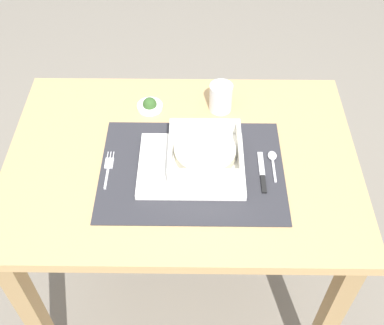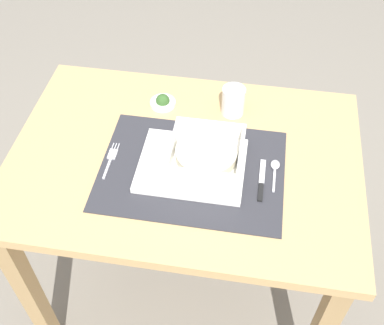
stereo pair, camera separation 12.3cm
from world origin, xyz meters
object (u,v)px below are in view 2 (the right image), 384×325
at_px(fork, 111,158).
at_px(butter_knife, 261,183).
at_px(dining_table, 185,183).
at_px(spoon, 275,167).
at_px(drinking_glass, 233,102).
at_px(condiment_saucer, 163,102).
at_px(porridge_bowl, 206,155).

bearing_deg(fork, butter_knife, 1.22).
bearing_deg(dining_table, spoon, -1.95).
xyz_separation_m(butter_knife, drinking_glass, (-0.10, 0.26, 0.03)).
relative_size(dining_table, spoon, 8.76).
xyz_separation_m(dining_table, fork, (-0.19, -0.04, 0.12)).
relative_size(spoon, drinking_glass, 1.27).
bearing_deg(condiment_saucer, butter_knife, -40.03).
bearing_deg(fork, drinking_glass, 42.85).
bearing_deg(butter_knife, dining_table, 163.28).
relative_size(fork, drinking_glass, 1.47).
height_order(fork, spoon, spoon).
bearing_deg(dining_table, drinking_glass, 60.91).
height_order(dining_table, butter_knife, butter_knife).
height_order(spoon, drinking_glass, drinking_glass).
distance_m(dining_table, spoon, 0.27).
distance_m(dining_table, porridge_bowl, 0.17).
height_order(butter_knife, drinking_glass, drinking_glass).
bearing_deg(spoon, fork, -175.30).
distance_m(butter_knife, condiment_saucer, 0.40).
distance_m(dining_table, butter_knife, 0.25).
bearing_deg(spoon, condiment_saucer, 149.22).
distance_m(fork, drinking_glass, 0.38).
xyz_separation_m(porridge_bowl, condiment_saucer, (-0.16, 0.22, -0.03)).
xyz_separation_m(fork, drinking_glass, (0.30, 0.24, 0.03)).
bearing_deg(drinking_glass, spoon, -56.85).
xyz_separation_m(dining_table, spoon, (0.24, -0.01, 0.12)).
bearing_deg(condiment_saucer, dining_table, -63.11).
bearing_deg(porridge_bowl, butter_knife, -15.35).
bearing_deg(porridge_bowl, drinking_glass, 77.87).
relative_size(spoon, condiment_saucer, 1.43).
bearing_deg(drinking_glass, butter_knife, -68.69).
xyz_separation_m(porridge_bowl, butter_knife, (0.15, -0.04, -0.03)).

